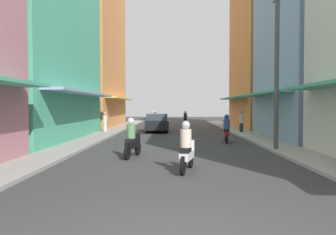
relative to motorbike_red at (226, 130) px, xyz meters
name	(u,v)px	position (x,y,z in m)	size (l,w,h in m)	color
ground_plane	(176,139)	(-2.82, 2.04, -0.70)	(87.59, 87.59, 0.00)	#38383A
sidewalk_left	(95,138)	(-7.86, 2.04, -0.64)	(1.65, 47.81, 0.12)	#9E9991
sidewalk_right	(257,138)	(2.21, 2.04, -0.64)	(1.65, 47.81, 0.12)	#ADA89E
building_left_mid	(26,19)	(-11.68, 1.11, 6.49)	(7.05, 12.36, 14.40)	#4CB28C
building_left_far	(86,42)	(-11.68, 14.48, 7.70)	(7.05, 12.55, 16.82)	#D88C4C
building_right_mid	(320,27)	(6.04, 2.13, 6.20)	(7.05, 9.29, 13.83)	#8CA5CC
building_right_far	(271,34)	(6.04, 12.58, 8.00)	(7.05, 10.02, 17.42)	#D88C4C
motorbike_red	(226,130)	(0.00, 0.00, 0.00)	(0.55, 1.81, 1.58)	black
motorbike_blue	(152,121)	(-4.92, 12.03, 0.00)	(0.55, 1.81, 1.58)	black
motorbike_maroon	(154,119)	(-4.91, 14.87, 0.00)	(0.65, 1.78, 1.58)	black
motorbike_white	(187,149)	(-2.52, -8.29, 0.00)	(0.65, 1.78, 1.58)	black
motorbike_black	(133,140)	(-4.56, -5.52, 0.00)	(0.64, 1.78, 1.58)	black
motorbike_green	(185,119)	(-1.77, 15.30, 0.00)	(0.55, 1.81, 1.58)	black
parked_car	(157,123)	(-4.30, 7.59, 0.04)	(1.98, 4.19, 1.45)	black
pedestrian_crossing	(105,122)	(-8.18, 6.58, 0.09)	(0.34, 0.34, 1.59)	beige
pedestrian_foreground	(241,122)	(2.11, 6.32, 0.12)	(0.34, 0.34, 1.64)	#262628
utility_pole	(277,67)	(1.64, -3.66, 3.07)	(0.20, 1.20, 7.40)	#4C4C4F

